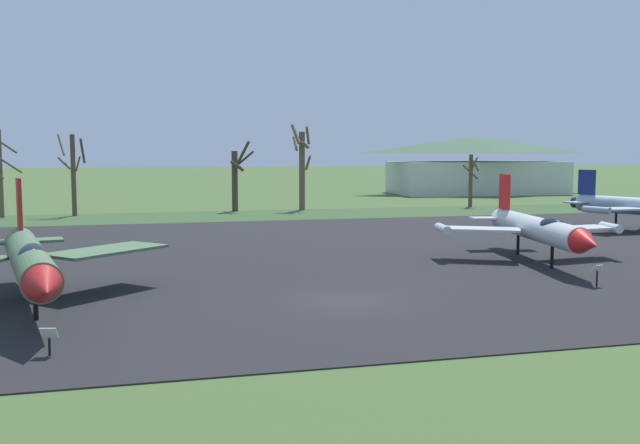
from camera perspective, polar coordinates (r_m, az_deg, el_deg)
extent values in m
plane|color=#425B2D|center=(29.70, 1.99, -6.45)|extent=(600.00, 600.00, 0.00)
cube|color=black|center=(42.36, -3.17, -2.80)|extent=(97.05, 44.14, 0.05)
cube|color=#344F2A|center=(69.91, -7.79, 0.46)|extent=(157.05, 12.00, 0.06)
cylinder|color=#4C6B47|center=(30.51, -22.48, -2.77)|extent=(3.73, 12.02, 1.38)
cone|color=#B21E1E|center=(23.75, -21.38, -5.01)|extent=(1.59, 1.97, 1.27)
cylinder|color=black|center=(36.72, -23.12, -1.45)|extent=(1.10, 0.94, 0.97)
ellipsoid|color=#19232D|center=(28.59, -22.25, -2.53)|extent=(1.00, 1.89, 0.94)
cube|color=#4C6B47|center=(32.81, -16.89, -2.21)|extent=(5.53, 5.35, 0.13)
cube|color=#B21E1E|center=(35.71, -23.16, 1.39)|extent=(0.49, 1.63, 2.38)
cube|color=#4C6B47|center=(35.87, -21.34, -1.38)|extent=(1.80, 1.58, 0.13)
cylinder|color=black|center=(28.14, -22.02, -6.19)|extent=(0.18, 0.18, 1.29)
cylinder|color=black|center=(33.32, -22.69, -4.43)|extent=(0.18, 0.18, 1.29)
cylinder|color=black|center=(23.24, -21.04, -9.47)|extent=(0.08, 0.08, 0.60)
cube|color=white|center=(23.12, -21.08, -8.36)|extent=(0.55, 0.36, 0.36)
cylinder|color=silver|center=(41.88, 16.97, -0.49)|extent=(3.47, 11.77, 1.35)
cone|color=red|center=(35.69, 20.89, -1.63)|extent=(1.56, 2.03, 1.24)
cylinder|color=black|center=(47.62, 14.32, 0.28)|extent=(1.07, 0.90, 0.95)
ellipsoid|color=#19232D|center=(39.48, 18.32, -0.35)|extent=(1.06, 2.00, 1.00)
cube|color=silver|center=(41.68, 12.92, -0.56)|extent=(4.75, 3.78, 0.13)
cube|color=silver|center=(43.70, 20.10, -0.48)|extent=(4.58, 2.49, 0.13)
cylinder|color=silver|center=(41.44, 9.89, -0.54)|extent=(0.89, 2.22, 0.50)
cylinder|color=silver|center=(44.96, 22.45, -0.40)|extent=(0.89, 2.22, 0.50)
cube|color=red|center=(46.67, 14.71, 2.38)|extent=(0.47, 1.71, 2.25)
cube|color=silver|center=(46.39, 13.25, 0.29)|extent=(2.08, 1.58, 0.13)
cube|color=silver|center=(47.17, 16.06, 0.31)|extent=(2.08, 1.58, 0.13)
cylinder|color=black|center=(39.67, 18.26, -2.76)|extent=(0.18, 0.18, 1.26)
cylinder|color=black|center=(44.43, 15.73, -1.82)|extent=(0.18, 0.18, 1.26)
cylinder|color=black|center=(35.06, 21.49, -4.32)|extent=(0.08, 0.08, 0.79)
cube|color=white|center=(34.97, 21.52, -3.47)|extent=(0.52, 0.30, 0.29)
cylinder|color=black|center=(64.53, 20.11, 1.50)|extent=(1.18, 1.06, 0.98)
cube|color=#8EA3B2|center=(59.28, 22.87, 0.98)|extent=(4.11, 2.31, 0.13)
cylinder|color=#8EA3B2|center=(57.76, 21.47, 0.92)|extent=(1.26, 2.27, 0.52)
cube|color=navy|center=(63.96, 20.78, 3.03)|extent=(0.71, 1.56, 2.12)
cube|color=#8EA3B2|center=(62.89, 20.11, 1.50)|extent=(2.46, 1.96, 0.13)
cube|color=#8EA3B2|center=(65.11, 21.46, 1.58)|extent=(2.46, 1.96, 0.13)
cylinder|color=black|center=(62.62, 22.82, 0.06)|extent=(0.19, 0.19, 1.30)
cylinder|color=brown|center=(73.85, -24.44, 3.55)|extent=(0.42, 0.42, 8.45)
cylinder|color=brown|center=(72.93, -23.72, 4.19)|extent=(1.68, 2.35, 1.49)
cylinder|color=brown|center=(72.92, -24.06, 5.66)|extent=(1.81, 1.68, 1.49)
cylinder|color=brown|center=(73.21, -19.32, 3.56)|extent=(0.46, 0.46, 8.05)
cylinder|color=brown|center=(72.94, -20.22, 5.88)|extent=(0.90, 2.23, 2.11)
cylinder|color=brown|center=(73.02, -18.67, 5.49)|extent=(0.43, 2.04, 2.47)
cylinder|color=brown|center=(72.69, -20.00, 4.50)|extent=(1.35, 1.76, 1.19)
cylinder|color=brown|center=(73.38, -18.99, 4.48)|extent=(0.66, 1.07, 1.50)
cylinder|color=#42382D|center=(75.40, -6.91, 3.27)|extent=(0.64, 0.64, 6.45)
cylinder|color=#42382D|center=(76.38, -6.19, 5.03)|extent=(2.03, 2.47, 1.96)
cylinder|color=#42382D|center=(74.73, -6.72, 4.53)|extent=(1.59, 0.75, 1.24)
cylinder|color=#42382D|center=(75.99, -6.26, 5.55)|extent=(1.40, 2.29, 2.69)
cylinder|color=brown|center=(76.31, -1.47, 4.11)|extent=(0.64, 0.64, 8.50)
cylinder|color=brown|center=(76.12, -2.02, 6.35)|extent=(0.26, 1.67, 1.58)
cylinder|color=brown|center=(75.95, -1.99, 7.12)|extent=(0.80, 1.83, 2.16)
cylinder|color=brown|center=(75.65, -1.39, 6.37)|extent=(1.52, 0.44, 1.22)
cylinder|color=brown|center=(76.51, -0.97, 4.82)|extent=(0.40, 1.61, 1.64)
cylinder|color=brown|center=(76.19, -1.00, 7.03)|extent=(0.85, 1.48, 1.95)
cylinder|color=brown|center=(83.00, 12.09, 3.27)|extent=(0.46, 0.46, 6.08)
cylinder|color=brown|center=(82.13, 12.07, 3.98)|extent=(1.68, 1.11, 1.69)
cylinder|color=brown|center=(83.25, 12.39, 4.64)|extent=(0.40, 1.15, 1.51)
cylinder|color=brown|center=(82.44, 12.36, 4.68)|extent=(1.38, 0.35, 1.93)
cube|color=beige|center=(111.87, 12.50, 3.53)|extent=(25.96, 14.70, 4.93)
pyramid|color=#38563D|center=(111.82, 12.56, 6.13)|extent=(27.26, 15.43, 2.61)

